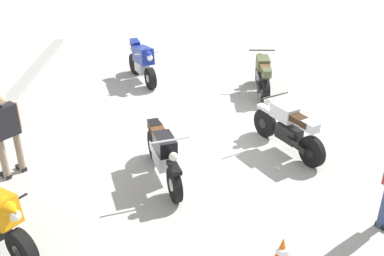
% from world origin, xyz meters
% --- Properties ---
extents(ground_plane, '(40.00, 40.00, 0.00)m').
position_xyz_m(ground_plane, '(0.00, 0.00, 0.00)').
color(ground_plane, '#ADAAA3').
extents(motorcycle_blue_sportbike, '(1.87, 1.00, 1.14)m').
position_xyz_m(motorcycle_blue_sportbike, '(3.15, 1.23, 0.59)').
color(motorcycle_blue_sportbike, black).
rests_on(motorcycle_blue_sportbike, ground).
extents(motorcycle_olive_vintage, '(1.95, 0.70, 1.07)m').
position_xyz_m(motorcycle_olive_vintage, '(2.16, -2.07, 0.49)').
color(motorcycle_olive_vintage, black).
rests_on(motorcycle_olive_vintage, ground).
extents(motorcycle_black_cruiser, '(2.03, 0.85, 1.09)m').
position_xyz_m(motorcycle_black_cruiser, '(-1.93, 0.45, 0.52)').
color(motorcycle_black_cruiser, black).
rests_on(motorcycle_black_cruiser, ground).
extents(motorcycle_silver_cruiser, '(1.88, 1.13, 1.09)m').
position_xyz_m(motorcycle_silver_cruiser, '(-0.94, -2.09, 0.52)').
color(motorcycle_silver_cruiser, black).
rests_on(motorcycle_silver_cruiser, ground).
extents(person_in_black_shirt, '(0.57, 0.53, 1.70)m').
position_xyz_m(person_in_black_shirt, '(-1.76, 3.33, 0.98)').
color(person_in_black_shirt, gray).
rests_on(person_in_black_shirt, ground).
extents(traffic_cone, '(0.36, 0.36, 0.53)m').
position_xyz_m(traffic_cone, '(-4.28, -1.32, 0.26)').
color(traffic_cone, black).
rests_on(traffic_cone, ground).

